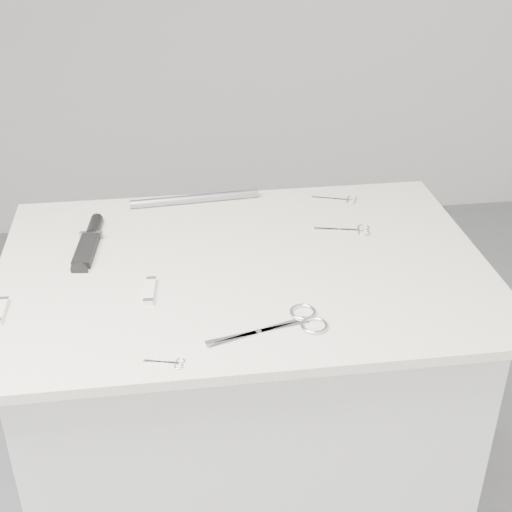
{
  "coord_description": "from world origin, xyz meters",
  "views": [
    {
      "loc": [
        -0.15,
        -1.25,
        1.67
      ],
      "look_at": [
        0.03,
        0.03,
        0.92
      ],
      "focal_mm": 50.0,
      "sensor_mm": 36.0,
      "label": 1
    }
  ],
  "objects": [
    {
      "name": "embroidery_scissors_a",
      "position": [
        0.26,
        0.11,
        0.92
      ],
      "size": [
        0.12,
        0.06,
        0.0
      ],
      "rotation": [
        0.0,
        0.0,
        -0.22
      ],
      "color": "silver",
      "rests_on": "display_board"
    },
    {
      "name": "embroidery_scissors_b",
      "position": [
        0.27,
        0.27,
        0.92
      ],
      "size": [
        0.11,
        0.06,
        0.0
      ],
      "rotation": [
        0.0,
        0.0,
        -0.33
      ],
      "color": "silver",
      "rests_on": "display_board"
    },
    {
      "name": "display_board",
      "position": [
        0.0,
        0.0,
        0.91
      ],
      "size": [
        1.0,
        0.7,
        0.02
      ],
      "primitive_type": "cube",
      "color": "beige",
      "rests_on": "plinth"
    },
    {
      "name": "plinth",
      "position": [
        0.0,
        0.0,
        0.45
      ],
      "size": [
        0.9,
        0.6,
        0.9
      ],
      "primitive_type": "cube",
      "color": "silver",
      "rests_on": "ground"
    },
    {
      "name": "sheathed_knife",
      "position": [
        -0.32,
        0.13,
        0.93
      ],
      "size": [
        0.06,
        0.21,
        0.03
      ],
      "rotation": [
        0.0,
        0.0,
        1.47
      ],
      "color": "black",
      "rests_on": "display_board"
    },
    {
      "name": "pocket_knife_a",
      "position": [
        -0.46,
        -0.12,
        0.92
      ],
      "size": [
        0.02,
        0.08,
        0.01
      ],
      "rotation": [
        0.0,
        0.0,
        1.55
      ],
      "color": "silver",
      "rests_on": "display_board"
    },
    {
      "name": "tiny_scissors",
      "position": [
        -0.16,
        -0.3,
        0.92
      ],
      "size": [
        0.07,
        0.03,
        0.0
      ],
      "rotation": [
        0.0,
        0.0,
        -0.25
      ],
      "color": "silver",
      "rests_on": "display_board"
    },
    {
      "name": "metal_rail",
      "position": [
        -0.08,
        0.3,
        0.93
      ],
      "size": [
        0.31,
        0.04,
        0.02
      ],
      "primitive_type": "cylinder",
      "rotation": [
        0.0,
        1.57,
        0.08
      ],
      "color": "gray",
      "rests_on": "display_board"
    },
    {
      "name": "large_shears",
      "position": [
        0.06,
        -0.22,
        0.92
      ],
      "size": [
        0.22,
        0.11,
        0.01
      ],
      "rotation": [
        0.0,
        0.0,
        0.27
      ],
      "color": "silver",
      "rests_on": "display_board"
    },
    {
      "name": "pocket_knife_b",
      "position": [
        -0.19,
        -0.09,
        0.93
      ],
      "size": [
        0.03,
        0.09,
        0.01
      ],
      "rotation": [
        0.0,
        0.0,
        1.48
      ],
      "color": "silver",
      "rests_on": "display_board"
    }
  ]
}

